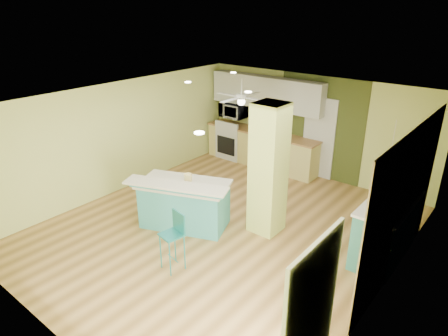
{
  "coord_description": "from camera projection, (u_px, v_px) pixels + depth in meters",
  "views": [
    {
      "loc": [
        4.24,
        -5.23,
        4.1
      ],
      "look_at": [
        -0.31,
        0.4,
        1.07
      ],
      "focal_mm": 32.0,
      "sensor_mm": 36.0,
      "label": 1
    }
  ],
  "objects": [
    {
      "name": "bar_stool",
      "position": [
        175.0,
        232.0,
        6.41
      ],
      "size": [
        0.39,
        0.39,
        1.01
      ],
      "rotation": [
        0.0,
        0.0,
        -0.2
      ],
      "color": "teal",
      "rests_on": "floor"
    },
    {
      "name": "wall_left",
      "position": [
        121.0,
        137.0,
        9.05
      ],
      "size": [
        0.01,
        7.0,
        2.5
      ],
      "primitive_type": "cube",
      "color": "#D1DC76",
      "rests_on": "floor"
    },
    {
      "name": "column",
      "position": [
        268.0,
        170.0,
        7.29
      ],
      "size": [
        0.55,
        0.55,
        2.5
      ],
      "primitive_type": "cube",
      "color": "#C8DA65",
      "rests_on": "floor"
    },
    {
      "name": "side_counter",
      "position": [
        386.0,
        229.0,
        6.77
      ],
      "size": [
        0.69,
        1.63,
        1.05
      ],
      "color": "teal",
      "rests_on": "floor"
    },
    {
      "name": "ceiling_fan",
      "position": [
        241.0,
        97.0,
        9.06
      ],
      "size": [
        1.41,
        1.41,
        0.61
      ],
      "color": "white",
      "rests_on": "ceiling"
    },
    {
      "name": "olive_accent",
      "position": [
        320.0,
        128.0,
        9.69
      ],
      "size": [
        2.2,
        0.02,
        2.5
      ],
      "primitive_type": "cube",
      "color": "#434E1F",
      "rests_on": "floor"
    },
    {
      "name": "upper_cabinets",
      "position": [
        266.0,
        92.0,
        10.17
      ],
      "size": [
        3.2,
        0.34,
        0.8
      ],
      "primitive_type": "cube",
      "color": "silver",
      "rests_on": "wall_back"
    },
    {
      "name": "microwave",
      "position": [
        233.0,
        110.0,
        10.87
      ],
      "size": [
        0.7,
        0.48,
        0.39
      ],
      "primitive_type": "imported",
      "color": "white",
      "rests_on": "wall_back"
    },
    {
      "name": "pendant_lamp",
      "position": [
        390.0,
        159.0,
        6.06
      ],
      "size": [
        0.14,
        0.14,
        0.69
      ],
      "color": "silver",
      "rests_on": "ceiling"
    },
    {
      "name": "wall_back",
      "position": [
        313.0,
        126.0,
        9.82
      ],
      "size": [
        6.0,
        0.01,
        2.5
      ],
      "primitive_type": "cube",
      "color": "#D1DC76",
      "rests_on": "floor"
    },
    {
      "name": "wall_front",
      "position": [
        40.0,
        258.0,
        4.79
      ],
      "size": [
        6.0,
        0.01,
        2.5
      ],
      "primitive_type": "cube",
      "color": "#D1DC76",
      "rests_on": "floor"
    },
    {
      "name": "interior_door",
      "position": [
        319.0,
        138.0,
        9.77
      ],
      "size": [
        0.82,
        0.05,
        2.0
      ],
      "primitive_type": "cube",
      "color": "silver",
      "rests_on": "floor"
    },
    {
      "name": "kitchen_run",
      "position": [
        261.0,
        148.0,
        10.65
      ],
      "size": [
        3.25,
        0.63,
        0.94
      ],
      "color": "#DACB72",
      "rests_on": "floor"
    },
    {
      "name": "ceiling",
      "position": [
        224.0,
        102.0,
        6.82
      ],
      "size": [
        6.0,
        7.0,
        0.01
      ],
      "primitive_type": "cube",
      "color": "white",
      "rests_on": "wall_back"
    },
    {
      "name": "wall_right",
      "position": [
        391.0,
        222.0,
        5.56
      ],
      "size": [
        0.01,
        7.0,
        2.5
      ],
      "primitive_type": "cube",
      "color": "#D1DC76",
      "rests_on": "floor"
    },
    {
      "name": "floor",
      "position": [
        224.0,
        229.0,
        7.79
      ],
      "size": [
        6.0,
        7.0,
        0.01
      ],
      "primitive_type": "cube",
      "color": "olive",
      "rests_on": "ground"
    },
    {
      "name": "canister",
      "position": [
        188.0,
        177.0,
        7.65
      ],
      "size": [
        0.15,
        0.15,
        0.15
      ],
      "primitive_type": "cylinder",
      "color": "yellow",
      "rests_on": "peninsula"
    },
    {
      "name": "peninsula",
      "position": [
        184.0,
        203.0,
        7.73
      ],
      "size": [
        2.08,
        1.63,
        1.04
      ],
      "rotation": [
        0.0,
        0.0,
        0.38
      ],
      "color": "teal",
      "rests_on": "floor"
    },
    {
      "name": "french_door",
      "position": [
        309.0,
        329.0,
        4.01
      ],
      "size": [
        0.04,
        1.08,
        2.1
      ],
      "primitive_type": "cube",
      "color": "white",
      "rests_on": "floor"
    },
    {
      "name": "wall_decor",
      "position": [
        409.0,
        183.0,
        6.04
      ],
      "size": [
        0.03,
        0.9,
        0.7
      ],
      "primitive_type": "cube",
      "color": "brown",
      "rests_on": "wood_panel"
    },
    {
      "name": "wood_panel",
      "position": [
        403.0,
        206.0,
        6.0
      ],
      "size": [
        0.02,
        3.4,
        2.5
      ],
      "primitive_type": "cube",
      "color": "#9C7E59",
      "rests_on": "floor"
    },
    {
      "name": "stove",
      "position": [
        233.0,
        141.0,
        11.2
      ],
      "size": [
        0.76,
        0.66,
        1.08
      ],
      "color": "silver",
      "rests_on": "floor"
    },
    {
      "name": "fruit_bowl",
      "position": [
        269.0,
        133.0,
        10.25
      ],
      "size": [
        0.31,
        0.31,
        0.07
      ],
      "primitive_type": "imported",
      "rotation": [
        0.0,
        0.0,
        0.05
      ],
      "color": "#342315",
      "rests_on": "kitchen_run"
    }
  ]
}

